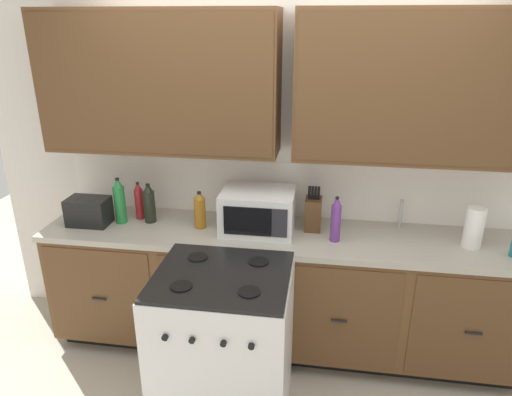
{
  "coord_description": "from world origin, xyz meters",
  "views": [
    {
      "loc": [
        0.25,
        -2.49,
        2.24
      ],
      "look_at": [
        -0.17,
        0.27,
        1.17
      ],
      "focal_mm": 32.41,
      "sensor_mm": 36.0,
      "label": 1
    }
  ],
  "objects_px": {
    "bottle_dark": "(149,203)",
    "bottle_amber": "(200,210)",
    "microwave": "(258,211)",
    "toaster": "(89,211)",
    "stove_range": "(224,344)",
    "bottle_green": "(120,201)",
    "bottle_red": "(139,201)",
    "bottle_violet": "(336,220)",
    "paper_towel_roll": "(474,227)",
    "knife_block": "(313,213)"
  },
  "relations": [
    {
      "from": "microwave",
      "to": "bottle_green",
      "type": "xyz_separation_m",
      "value": [
        -0.96,
        -0.02,
        0.02
      ]
    },
    {
      "from": "stove_range",
      "to": "bottle_dark",
      "type": "bearing_deg",
      "value": 134.64
    },
    {
      "from": "bottle_dark",
      "to": "stove_range",
      "type": "bearing_deg",
      "value": -45.36
    },
    {
      "from": "paper_towel_roll",
      "to": "bottle_green",
      "type": "distance_m",
      "value": 2.32
    },
    {
      "from": "stove_range",
      "to": "toaster",
      "type": "distance_m",
      "value": 1.32
    },
    {
      "from": "bottle_dark",
      "to": "bottle_green",
      "type": "xyz_separation_m",
      "value": [
        -0.2,
        -0.04,
        0.02
      ]
    },
    {
      "from": "bottle_amber",
      "to": "bottle_dark",
      "type": "relative_size",
      "value": 0.93
    },
    {
      "from": "bottle_violet",
      "to": "toaster",
      "type": "bearing_deg",
      "value": 179.89
    },
    {
      "from": "toaster",
      "to": "knife_block",
      "type": "distance_m",
      "value": 1.54
    },
    {
      "from": "paper_towel_roll",
      "to": "bottle_green",
      "type": "xyz_separation_m",
      "value": [
        -2.32,
        0.02,
        0.03
      ]
    },
    {
      "from": "stove_range",
      "to": "bottle_red",
      "type": "bearing_deg",
      "value": 136.56
    },
    {
      "from": "microwave",
      "to": "bottle_green",
      "type": "relative_size",
      "value": 1.47
    },
    {
      "from": "stove_range",
      "to": "bottle_red",
      "type": "distance_m",
      "value": 1.19
    },
    {
      "from": "bottle_violet",
      "to": "bottle_amber",
      "type": "bearing_deg",
      "value": 175.89
    },
    {
      "from": "bottle_green",
      "to": "toaster",
      "type": "bearing_deg",
      "value": -163.69
    },
    {
      "from": "microwave",
      "to": "bottle_red",
      "type": "bearing_deg",
      "value": 175.46
    },
    {
      "from": "paper_towel_roll",
      "to": "bottle_red",
      "type": "relative_size",
      "value": 0.95
    },
    {
      "from": "bottle_dark",
      "to": "bottle_red",
      "type": "bearing_deg",
      "value": 154.58
    },
    {
      "from": "bottle_dark",
      "to": "bottle_red",
      "type": "distance_m",
      "value": 0.1
    },
    {
      "from": "bottle_dark",
      "to": "microwave",
      "type": "bearing_deg",
      "value": -1.81
    },
    {
      "from": "paper_towel_roll",
      "to": "bottle_green",
      "type": "height_order",
      "value": "bottle_green"
    },
    {
      "from": "knife_block",
      "to": "bottle_red",
      "type": "bearing_deg",
      "value": -179.8
    },
    {
      "from": "bottle_violet",
      "to": "stove_range",
      "type": "bearing_deg",
      "value": -137.45
    },
    {
      "from": "knife_block",
      "to": "paper_towel_roll",
      "type": "bearing_deg",
      "value": -6.26
    },
    {
      "from": "microwave",
      "to": "bottle_violet",
      "type": "relative_size",
      "value": 1.58
    },
    {
      "from": "bottle_red",
      "to": "bottle_green",
      "type": "relative_size",
      "value": 0.83
    },
    {
      "from": "stove_range",
      "to": "paper_towel_roll",
      "type": "bearing_deg",
      "value": 22.75
    },
    {
      "from": "paper_towel_roll",
      "to": "bottle_amber",
      "type": "height_order",
      "value": "bottle_amber"
    },
    {
      "from": "toaster",
      "to": "bottle_violet",
      "type": "height_order",
      "value": "bottle_violet"
    },
    {
      "from": "bottle_amber",
      "to": "bottle_violet",
      "type": "relative_size",
      "value": 0.86
    },
    {
      "from": "microwave",
      "to": "paper_towel_roll",
      "type": "height_order",
      "value": "microwave"
    },
    {
      "from": "toaster",
      "to": "bottle_red",
      "type": "height_order",
      "value": "bottle_red"
    },
    {
      "from": "stove_range",
      "to": "toaster",
      "type": "height_order",
      "value": "toaster"
    },
    {
      "from": "toaster",
      "to": "microwave",
      "type": "bearing_deg",
      "value": 3.95
    },
    {
      "from": "bottle_dark",
      "to": "bottle_amber",
      "type": "bearing_deg",
      "value": -6.55
    },
    {
      "from": "toaster",
      "to": "bottle_red",
      "type": "xyz_separation_m",
      "value": [
        0.31,
        0.15,
        0.04
      ]
    },
    {
      "from": "stove_range",
      "to": "microwave",
      "type": "bearing_deg",
      "value": 80.9
    },
    {
      "from": "bottle_red",
      "to": "bottle_violet",
      "type": "height_order",
      "value": "bottle_violet"
    },
    {
      "from": "toaster",
      "to": "bottle_amber",
      "type": "distance_m",
      "value": 0.78
    },
    {
      "from": "stove_range",
      "to": "bottle_green",
      "type": "relative_size",
      "value": 2.9
    },
    {
      "from": "bottle_amber",
      "to": "bottle_violet",
      "type": "xyz_separation_m",
      "value": [
        0.91,
        -0.07,
        0.02
      ]
    },
    {
      "from": "stove_range",
      "to": "bottle_dark",
      "type": "distance_m",
      "value": 1.11
    },
    {
      "from": "bottle_amber",
      "to": "paper_towel_roll",
      "type": "bearing_deg",
      "value": -0.59
    },
    {
      "from": "bottle_amber",
      "to": "bottle_red",
      "type": "distance_m",
      "value": 0.47
    },
    {
      "from": "bottle_red",
      "to": "bottle_violet",
      "type": "xyz_separation_m",
      "value": [
        1.37,
        -0.15,
        0.01
      ]
    },
    {
      "from": "toaster",
      "to": "bottle_violet",
      "type": "xyz_separation_m",
      "value": [
        1.68,
        -0.0,
        0.05
      ]
    },
    {
      "from": "stove_range",
      "to": "microwave",
      "type": "xyz_separation_m",
      "value": [
        0.1,
        0.65,
        0.58
      ]
    },
    {
      "from": "microwave",
      "to": "toaster",
      "type": "relative_size",
      "value": 1.71
    },
    {
      "from": "bottle_violet",
      "to": "bottle_green",
      "type": "bearing_deg",
      "value": 177.55
    },
    {
      "from": "microwave",
      "to": "knife_block",
      "type": "distance_m",
      "value": 0.37
    }
  ]
}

